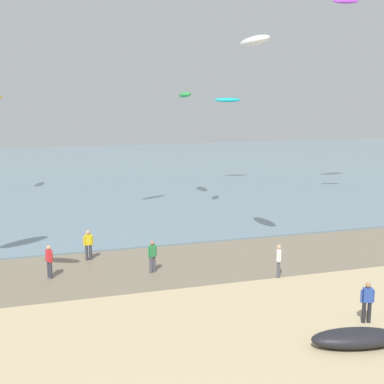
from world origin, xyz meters
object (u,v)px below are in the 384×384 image
Objects in this scene: person_nearest_camera at (279,260)px; person_trailing_behind at (152,256)px; person_by_waterline at (367,301)px; kite_aloft_2 at (227,100)px; grounded_kite at (356,338)px; person_left_flank at (49,261)px; person_far_down_beach at (88,244)px; kite_aloft_7 at (185,95)px; kite_aloft_3 at (346,1)px; kite_aloft_5 at (254,41)px.

person_trailing_behind is at bearing 156.32° from person_nearest_camera.
kite_aloft_2 is (6.76, 33.59, 7.92)m from person_by_waterline.
person_by_waterline reaches higher than grounded_kite.
person_left_flank and person_far_down_beach have the same top height.
grounded_kite is (8.21, -13.54, -0.58)m from person_far_down_beach.
person_by_waterline is 15.30m from person_left_flank.
person_far_down_beach and person_trailing_behind have the same top height.
grounded_kite is 1.18× the size of kite_aloft_7.
person_left_flank is 5.23m from person_trailing_behind.
kite_aloft_3 is 0.71× the size of kite_aloft_7.
grounded_kite is at bearing -95.26° from person_nearest_camera.
kite_aloft_5 is at bearing 1.85° from kite_aloft_7.
person_by_waterline is at bearing -51.41° from person_trailing_behind.
kite_aloft_2 is 26.03m from kite_aloft_5.
person_nearest_camera is 10.65m from person_far_down_beach.
person_by_waterline is at bearing -123.27° from grounded_kite.
kite_aloft_5 reaches higher than person_by_waterline.
kite_aloft_7 reaches higher than grounded_kite.
kite_aloft_7 reaches higher than person_left_flank.
kite_aloft_3 is at bearing 60.69° from person_by_waterline.
kite_aloft_7 is (9.75, 13.74, 8.38)m from person_far_down_beach.
person_far_down_beach is at bearing -145.68° from kite_aloft_3.
person_far_down_beach is 4.35m from person_trailing_behind.
person_trailing_behind is 12.43m from kite_aloft_5.
person_left_flank is at bearing 163.32° from person_nearest_camera.
kite_aloft_2 is 16.23m from kite_aloft_3.
person_by_waterline is 1.00× the size of person_trailing_behind.
grounded_kite is at bearing -91.21° from kite_aloft_2.
person_left_flank is 21.82m from kite_aloft_7.
person_nearest_camera is at bearing -84.13° from grounded_kite.
kite_aloft_5 reaches higher than person_trailing_behind.
kite_aloft_3 is (12.13, 13.89, 15.48)m from person_nearest_camera.
kite_aloft_7 reaches higher than person_by_waterline.
person_left_flank is 0.64× the size of kite_aloft_2.
person_trailing_behind is at bearing -16.20° from kite_aloft_7.
kite_aloft_3 is at bearing 31.91° from person_trailing_behind.
kite_aloft_2 reaches higher than person_nearest_camera.
person_by_waterline is 0.64× the size of kite_aloft_2.
person_left_flank is at bearing 172.06° from person_trailing_behind.
kite_aloft_7 reaches higher than person_trailing_behind.
kite_aloft_2 is 0.94× the size of kite_aloft_7.
person_nearest_camera is 29.68m from kite_aloft_2.
person_far_down_beach is 0.51× the size of grounded_kite.
kite_aloft_5 is (8.64, -2.84, 11.04)m from person_far_down_beach.
grounded_kite is at bearing -63.08° from person_trailing_behind.
person_left_flank is 1.00× the size of person_far_down_beach.
person_far_down_beach is at bearing 47.99° from person_left_flank.
kite_aloft_7 reaches higher than person_nearest_camera.
kite_aloft_2 is (8.42, 35.28, 8.50)m from grounded_kite.
person_left_flank is 3.32m from person_far_down_beach.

